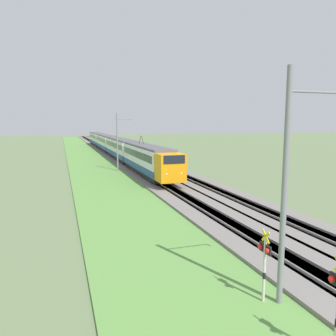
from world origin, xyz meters
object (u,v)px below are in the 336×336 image
Objects in this scene: catenary_mast_mid at (118,142)px; catenary_mast_near at (286,187)px; passenger_train at (112,144)px; crossing_signal_aux at (264,260)px.

catenary_mast_near is at bearing 179.99° from catenary_mast_mid.
catenary_mast_mid is (37.23, -0.00, -0.28)m from catenary_mast_near.
catenary_mast_near reaches higher than passenger_train.
catenary_mast_mid is at bearing -6.51° from passenger_train.
crossing_signal_aux is at bearing 179.06° from catenary_mast_mid.
catenary_mast_near reaches higher than catenary_mast_mid.
passenger_train reaches higher than crossing_signal_aux.
catenary_mast_near is (-61.74, 2.80, 2.18)m from passenger_train.
catenary_mast_near reaches higher than crossing_signal_aux.
crossing_signal_aux is at bearing -3.17° from passenger_train.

